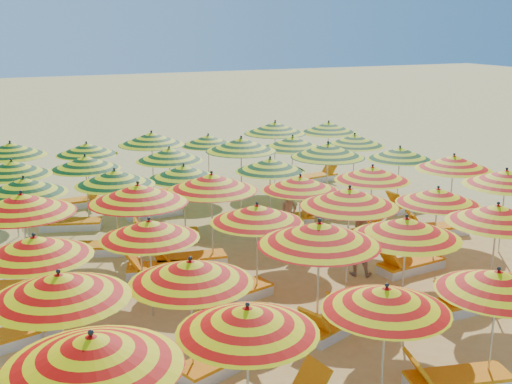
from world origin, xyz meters
TOP-DOWN VIEW (x-y plane):
  - ground at (0.00, 0.00)m, footprint 120.00×120.00m
  - umbrella_0 at (-5.38, -6.85)m, footprint 2.38×2.38m
  - umbrella_1 at (-3.25, -6.50)m, footprint 2.56×2.56m
  - umbrella_2 at (-1.06, -6.63)m, footprint 2.32×2.32m
  - umbrella_3 at (0.93, -6.80)m, footprint 2.47×2.47m
  - umbrella_6 at (-5.46, -4.57)m, footprint 2.30×2.30m
  - umbrella_7 at (-3.44, -4.63)m, footprint 2.67×2.67m
  - umbrella_8 at (-0.90, -4.31)m, footprint 2.68×2.68m
  - umbrella_9 at (0.97, -4.37)m, footprint 2.71×2.71m
  - umbrella_10 at (3.30, -4.32)m, footprint 2.68×2.68m
  - umbrella_12 at (-5.61, -2.42)m, footprint 2.66×2.66m
  - umbrella_13 at (-3.44, -2.08)m, footprint 2.17×2.17m
  - umbrella_14 at (-1.10, -2.01)m, footprint 2.52×2.52m
  - umbrella_15 at (1.01, -2.28)m, footprint 2.44×2.44m
  - umbrella_16 at (3.41, -2.33)m, footprint 2.22×2.22m
  - umbrella_17 at (5.73, -2.09)m, footprint 2.39×2.39m
  - umbrella_18 at (-5.62, -0.01)m, footprint 2.49×2.49m
  - umbrella_19 at (-3.18, -0.21)m, footprint 2.44×2.44m
  - umbrella_20 at (-1.30, 0.19)m, footprint 2.76×2.76m
  - umbrella_21 at (1.05, 0.09)m, footprint 2.38×2.38m
  - umbrella_22 at (3.18, 0.04)m, footprint 2.21×2.21m
  - umbrella_23 at (5.78, -0.10)m, footprint 2.29×2.29m
  - umbrella_24 at (-5.41, 2.22)m, footprint 2.39×2.39m
  - umbrella_25 at (-3.20, 2.21)m, footprint 2.71×2.71m
  - umbrella_26 at (-1.31, 2.36)m, footprint 2.18×2.18m
  - umbrella_27 at (1.20, 2.20)m, footprint 2.34×2.34m
  - umbrella_28 at (3.19, 2.40)m, footprint 2.32×2.32m
  - umbrella_29 at (5.51, 2.02)m, footprint 2.02×2.02m
  - umbrella_30 at (-5.54, 4.27)m, footprint 2.23×2.23m
  - umbrella_31 at (-3.55, 4.58)m, footprint 2.47×2.47m
  - umbrella_32 at (-1.05, 4.59)m, footprint 2.37×2.37m
  - umbrella_33 at (1.19, 4.30)m, footprint 2.69×2.69m
  - umbrella_34 at (3.13, 4.58)m, footprint 2.58×2.58m
  - umbrella_35 at (5.34, 4.31)m, footprint 2.21×2.21m
  - umbrella_36 at (-5.41, 6.71)m, footprint 2.78×2.78m
  - umbrella_37 at (-3.13, 6.83)m, footprint 2.61×2.61m
  - umbrella_38 at (-1.05, 6.62)m, footprint 2.53×2.53m
  - umbrella_39 at (0.98, 6.76)m, footprint 2.10×2.10m
  - umbrella_40 at (3.54, 6.77)m, footprint 2.71×2.71m
  - umbrella_41 at (5.65, 6.57)m, footprint 2.39×2.39m
  - lounger_2 at (0.33, -6.71)m, footprint 1.82×0.95m
  - lounger_6 at (-2.84, -4.56)m, footprint 1.83×1.14m
  - lounger_7 at (-0.39, -4.18)m, footprint 1.83×1.16m
  - lounger_8 at (0.38, -4.14)m, footprint 1.78×0.73m
  - lounger_9 at (2.70, -4.47)m, footprint 1.73×0.58m
  - lounger_11 at (-6.11, -2.20)m, footprint 1.82×0.99m
  - lounger_12 at (-1.69, -2.09)m, footprint 1.82×0.99m
  - lounger_13 at (2.81, -2.23)m, footprint 1.79×0.77m
  - lounger_14 at (-6.21, 0.21)m, footprint 1.83×1.15m
  - lounger_15 at (-2.68, -0.07)m, footprint 1.83×1.08m
  - lounger_16 at (-1.90, 0.27)m, footprint 1.80×0.81m
  - lounger_17 at (1.55, -0.02)m, footprint 1.82×1.24m
  - lounger_18 at (2.68, 0.13)m, footprint 1.80×0.82m
  - lounger_19 at (5.18, -0.26)m, footprint 1.82×0.96m
  - lounger_20 at (-3.71, 1.99)m, footprint 1.82×1.19m
  - lounger_21 at (-1.91, 2.29)m, footprint 1.82×0.94m
  - lounger_22 at (1.79, 2.33)m, footprint 1.83×1.13m
  - lounger_23 at (3.69, 2.56)m, footprint 1.82×0.98m
  - lounger_24 at (6.01, 1.98)m, footprint 1.78×0.76m
  - lounger_25 at (-4.15, 4.40)m, footprint 1.83×1.06m
  - lounger_26 at (-1.65, 4.65)m, footprint 1.74×0.59m
  - lounger_28 at (-3.63, 6.62)m, footprint 1.78×0.75m
  - lounger_29 at (-0.45, 6.69)m, footprint 1.83×1.14m
  - lounger_30 at (5.15, 6.52)m, footprint 1.80×0.83m
  - beachgoer_a at (1.17, 0.97)m, footprint 0.51×0.35m
  - beachgoer_b at (1.56, -1.90)m, footprint 0.86×0.83m

SIDE VIEW (x-z plane):
  - ground at x=0.00m, z-range 0.00..0.00m
  - lounger_2 at x=0.33m, z-range -0.19..0.50m
  - lounger_6 at x=-2.84m, z-range -0.19..0.50m
  - lounger_7 at x=-0.39m, z-range -0.19..0.50m
  - lounger_8 at x=0.38m, z-range -0.19..0.50m
  - lounger_9 at x=2.70m, z-range -0.19..0.50m
  - lounger_11 at x=-6.11m, z-range -0.19..0.50m
  - lounger_12 at x=-1.69m, z-range -0.19..0.50m
  - lounger_13 at x=2.81m, z-range -0.19..0.50m
  - lounger_14 at x=-6.21m, z-range -0.19..0.50m
  - lounger_15 at x=-2.68m, z-range -0.19..0.50m
  - lounger_16 at x=-1.90m, z-range -0.19..0.50m
  - lounger_17 at x=1.55m, z-range -0.19..0.50m
  - lounger_18 at x=2.68m, z-range -0.19..0.50m
  - lounger_19 at x=5.18m, z-range -0.19..0.50m
  - lounger_20 at x=-3.71m, z-range -0.19..0.50m
  - lounger_21 at x=-1.91m, z-range -0.19..0.50m
  - lounger_22 at x=1.79m, z-range -0.19..0.50m
  - lounger_23 at x=3.69m, z-range -0.19..0.50m
  - lounger_24 at x=6.01m, z-range -0.19..0.50m
  - lounger_25 at x=-4.15m, z-range -0.19..0.50m
  - lounger_26 at x=-1.65m, z-range -0.19..0.50m
  - lounger_28 at x=-3.63m, z-range -0.19..0.50m
  - lounger_29 at x=-0.45m, z-range -0.19..0.50m
  - lounger_30 at x=5.15m, z-range -0.19..0.50m
  - beachgoer_a at x=1.17m, z-range 0.00..1.36m
  - beachgoer_b at x=1.56m, z-range 0.00..1.39m
  - umbrella_2 at x=-1.06m, z-range 0.78..2.84m
  - umbrella_3 at x=0.93m, z-range 0.78..2.84m
  - umbrella_21 at x=1.05m, z-range 0.79..2.85m
  - umbrella_39 at x=0.98m, z-range 0.79..2.86m
  - umbrella_16 at x=3.41m, z-range 0.79..2.86m
  - umbrella_37 at x=-3.13m, z-range 0.79..2.88m
  - umbrella_13 at x=-3.44m, z-range 0.79..2.89m
  - umbrella_26 at x=-1.31m, z-range 0.80..2.90m
  - umbrella_1 at x=-3.25m, z-range 0.80..2.91m
  - umbrella_27 at x=1.20m, z-range 0.80..2.91m
  - umbrella_14 at x=-1.10m, z-range 0.80..2.92m
  - umbrella_29 at x=5.51m, z-range 0.81..2.93m
  - umbrella_31 at x=-3.55m, z-range 0.81..2.93m
  - umbrella_22 at x=3.18m, z-range 0.81..2.95m
  - umbrella_7 at x=-3.44m, z-range 0.82..2.97m
  - umbrella_32 at x=-1.05m, z-range 0.82..2.97m
  - umbrella_12 at x=-5.61m, z-range 0.82..2.99m
  - umbrella_35 at x=5.34m, z-range 0.83..3.00m
  - umbrella_25 at x=-3.20m, z-range 0.83..3.01m
  - umbrella_24 at x=-5.41m, z-range 0.83..3.01m
  - umbrella_10 at x=3.30m, z-range 0.84..3.05m
  - umbrella_34 at x=3.13m, z-range 0.84..3.06m
  - umbrella_30 at x=-5.54m, z-range 0.84..3.06m
  - umbrella_9 at x=0.97m, z-range 0.85..3.09m
  - umbrella_6 at x=-5.46m, z-range 0.85..3.09m
  - umbrella_23 at x=5.78m, z-range 0.85..3.10m
  - umbrella_17 at x=5.73m, z-range 0.86..3.11m
  - umbrella_41 at x=5.65m, z-range 0.86..3.12m
  - umbrella_36 at x=-5.41m, z-range 0.87..3.17m
  - umbrella_0 at x=-5.38m, z-range 0.88..3.18m
  - umbrella_15 at x=1.01m, z-range 0.88..3.21m
  - umbrella_38 at x=-1.05m, z-range 0.89..3.22m
  - umbrella_20 at x=-1.30m, z-range 0.89..3.23m
  - umbrella_28 at x=3.19m, z-range 0.90..3.26m
  - umbrella_33 at x=1.19m, z-range 0.90..3.26m
  - umbrella_19 at x=-3.18m, z-range 0.90..3.27m
  - umbrella_18 at x=-5.62m, z-range 0.90..3.27m
  - umbrella_40 at x=3.54m, z-range 0.90..3.27m
  - umbrella_8 at x=-0.90m, z-range 0.90..3.28m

